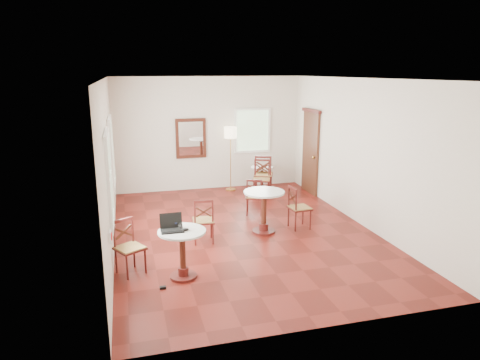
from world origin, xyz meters
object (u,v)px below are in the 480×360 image
(cafe_table_mid, at_px, (264,207))
(navy_mug, at_px, (176,225))
(chair_mid_b, at_px, (299,208))
(chair_back_b, at_px, (262,179))
(laptop, at_px, (172,226))
(cafe_table_near, at_px, (182,249))
(cafe_table_back, at_px, (262,176))
(chair_mid_a, at_px, (254,196))
(chair_near_a, at_px, (203,220))
(mouse, at_px, (185,229))
(water_glass, at_px, (181,227))
(chair_near_b, at_px, (129,247))
(chair_back_a, at_px, (263,174))
(power_adapter, at_px, (163,288))
(floor_lamp, at_px, (230,137))

(cafe_table_mid, bearing_deg, navy_mug, -143.43)
(chair_mid_b, xyz_separation_m, chair_back_b, (-0.03, 2.38, 0.04))
(laptop, bearing_deg, cafe_table_near, -24.09)
(cafe_table_back, relative_size, chair_mid_a, 0.76)
(cafe_table_mid, distance_m, laptop, 2.49)
(chair_near_a, height_order, mouse, chair_near_a)
(cafe_table_mid, relative_size, laptop, 2.49)
(chair_back_b, relative_size, water_glass, 9.11)
(chair_back_b, height_order, navy_mug, chair_back_b)
(mouse, bearing_deg, chair_near_b, 147.52)
(chair_back_a, relative_size, power_adapter, 10.96)
(laptop, height_order, water_glass, laptop)
(cafe_table_near, xyz_separation_m, chair_mid_b, (2.58, 1.60, -0.04))
(cafe_table_near, relative_size, power_adapter, 8.24)
(cafe_table_mid, distance_m, chair_mid_b, 0.76)
(chair_near_b, height_order, chair_mid_a, chair_near_b)
(water_glass, bearing_deg, power_adapter, -137.62)
(chair_near_b, distance_m, power_adapter, 0.92)
(water_glass, bearing_deg, chair_back_b, 57.16)
(mouse, bearing_deg, water_glass, 146.91)
(chair_mid_a, bearing_deg, mouse, 73.78)
(cafe_table_back, height_order, mouse, mouse)
(chair_near_b, relative_size, navy_mug, 7.43)
(chair_near_b, height_order, mouse, chair_near_b)
(power_adapter, bearing_deg, navy_mug, 58.19)
(cafe_table_mid, height_order, chair_mid_b, chair_mid_b)
(chair_near_b, distance_m, floor_lamp, 5.31)
(chair_back_b, xyz_separation_m, floor_lamp, (-0.60, 0.84, 0.97))
(cafe_table_back, distance_m, water_glass, 5.39)
(water_glass, bearing_deg, navy_mug, 110.80)
(cafe_table_mid, xyz_separation_m, floor_lamp, (0.13, 3.26, 0.92))
(cafe_table_back, relative_size, mouse, 5.91)
(chair_near_b, xyz_separation_m, floor_lamp, (2.74, 4.43, 1.01))
(cafe_table_back, bearing_deg, floor_lamp, 165.74)
(chair_near_b, xyz_separation_m, mouse, (0.84, -0.41, 0.36))
(cafe_table_back, height_order, chair_mid_b, chair_mid_b)
(chair_mid_a, bearing_deg, cafe_table_mid, 101.70)
(cafe_table_back, bearing_deg, chair_mid_b, -93.46)
(chair_near_a, height_order, floor_lamp, floor_lamp)
(cafe_table_mid, bearing_deg, cafe_table_near, -139.52)
(chair_near_a, distance_m, power_adapter, 1.93)
(chair_back_b, xyz_separation_m, mouse, (-2.50, -4.00, 0.32))
(chair_back_a, bearing_deg, floor_lamp, -15.04)
(cafe_table_back, relative_size, chair_back_a, 0.61)
(cafe_table_back, distance_m, chair_mid_b, 3.01)
(chair_near_b, bearing_deg, chair_near_a, 5.26)
(cafe_table_back, xyz_separation_m, chair_mid_a, (-0.79, -1.93, 0.02))
(chair_near_b, distance_m, navy_mug, 0.86)
(chair_mid_b, xyz_separation_m, floor_lamp, (-0.63, 3.22, 1.01))
(cafe_table_near, height_order, navy_mug, navy_mug)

